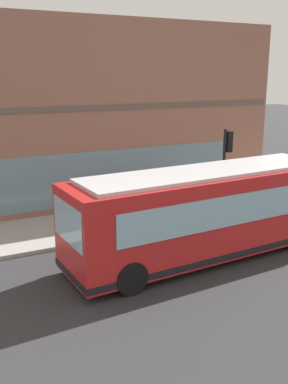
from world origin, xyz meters
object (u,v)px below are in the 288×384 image
(city_bus_nearside, at_px, (207,213))
(fire_hydrant, at_px, (258,188))
(traffic_light_near_corner, at_px, (227,155))
(pedestrian_by_light_pole, at_px, (122,189))
(pedestrian_near_building_entrance, at_px, (123,198))

(city_bus_nearside, distance_m, fire_hydrant, 8.37)
(city_bus_nearside, distance_m, traffic_light_near_corner, 5.00)
(city_bus_nearside, distance_m, pedestrian_by_light_pole, 5.75)
(city_bus_nearside, bearing_deg, fire_hydrant, -53.25)
(traffic_light_near_corner, height_order, pedestrian_near_building_entrance, traffic_light_near_corner)
(city_bus_nearside, height_order, fire_hydrant, city_bus_nearside)
(traffic_light_near_corner, relative_size, fire_hydrant, 5.01)
(city_bus_nearside, xyz_separation_m, fire_hydrant, (4.97, -6.66, -1.04))
(traffic_light_near_corner, xyz_separation_m, pedestrian_by_light_pole, (2.22, 4.00, -1.60))
(traffic_light_near_corner, xyz_separation_m, pedestrian_near_building_entrance, (0.67, 4.65, -1.54))
(city_bus_nearside, relative_size, pedestrian_near_building_entrance, 5.62)
(city_bus_nearside, distance_m, pedestrian_near_building_entrance, 4.36)
(pedestrian_near_building_entrance, bearing_deg, city_bus_nearside, -163.10)
(city_bus_nearside, relative_size, pedestrian_by_light_pole, 5.90)
(city_bus_nearside, xyz_separation_m, pedestrian_by_light_pole, (5.71, 0.61, -0.41))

